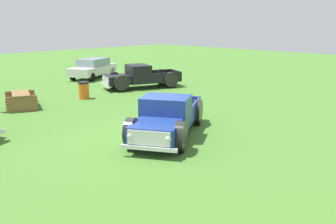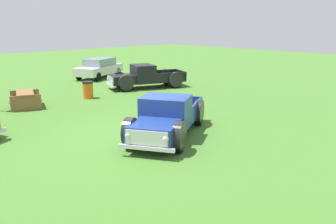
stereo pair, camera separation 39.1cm
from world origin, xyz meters
name	(u,v)px [view 2 (the right image)]	position (x,y,z in m)	size (l,w,h in m)	color
ground_plane	(144,136)	(0.00, 0.00, 0.00)	(80.00, 80.00, 0.00)	#477A2D
pickup_truck_foreground	(165,119)	(0.42, -0.75, 0.74)	(5.26, 4.12, 1.55)	navy
pickup_truck_behind_right	(142,77)	(6.45, 7.84, 0.71)	(5.18, 3.38, 1.50)	black
sedan_distant_a	(99,68)	(7.00, 13.58, 0.76)	(4.69, 3.46, 1.45)	silver
picnic_table	(25,98)	(-1.22, 7.67, 0.49)	(2.03, 2.22, 0.78)	olive
trash_can	(88,90)	(2.23, 7.45, 0.48)	(0.59, 0.59, 0.95)	orange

